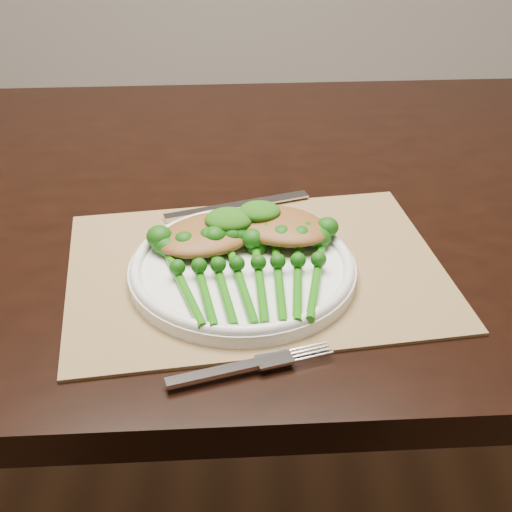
{
  "coord_description": "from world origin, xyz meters",
  "views": [
    {
      "loc": [
        0.02,
        -1.01,
        1.21
      ],
      "look_at": [
        0.01,
        -0.33,
        0.78
      ],
      "focal_mm": 50.0,
      "sensor_mm": 36.0,
      "label": 1
    }
  ],
  "objects_px": {
    "chicken_fillet_left": "(209,234)",
    "dining_table": "(207,388)",
    "broccolini_bundle": "(250,282)",
    "placemat": "(256,269)",
    "dinner_plate": "(242,268)"
  },
  "relations": [
    {
      "from": "dining_table",
      "to": "dinner_plate",
      "type": "relative_size",
      "value": 6.39
    },
    {
      "from": "chicken_fillet_left",
      "to": "broccolini_bundle",
      "type": "xyz_separation_m",
      "value": [
        0.05,
        -0.09,
        -0.01
      ]
    },
    {
      "from": "dinner_plate",
      "to": "broccolini_bundle",
      "type": "bearing_deg",
      "value": -76.4
    },
    {
      "from": "placemat",
      "to": "chicken_fillet_left",
      "type": "bearing_deg",
      "value": 142.25
    },
    {
      "from": "broccolini_bundle",
      "to": "placemat",
      "type": "bearing_deg",
      "value": 78.35
    },
    {
      "from": "dining_table",
      "to": "broccolini_bundle",
      "type": "distance_m",
      "value": 0.48
    },
    {
      "from": "broccolini_bundle",
      "to": "dinner_plate",
      "type": "bearing_deg",
      "value": 97.19
    },
    {
      "from": "dining_table",
      "to": "placemat",
      "type": "bearing_deg",
      "value": -70.71
    },
    {
      "from": "dinner_plate",
      "to": "chicken_fillet_left",
      "type": "bearing_deg",
      "value": 130.3
    },
    {
      "from": "dinner_plate",
      "to": "broccolini_bundle",
      "type": "distance_m",
      "value": 0.04
    },
    {
      "from": "chicken_fillet_left",
      "to": "dining_table",
      "type": "bearing_deg",
      "value": 68.64
    },
    {
      "from": "placemat",
      "to": "chicken_fillet_left",
      "type": "height_order",
      "value": "chicken_fillet_left"
    },
    {
      "from": "chicken_fillet_left",
      "to": "broccolini_bundle",
      "type": "relative_size",
      "value": 0.63
    },
    {
      "from": "placemat",
      "to": "broccolini_bundle",
      "type": "relative_size",
      "value": 2.12
    },
    {
      "from": "dining_table",
      "to": "chicken_fillet_left",
      "type": "bearing_deg",
      "value": -83.91
    }
  ]
}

